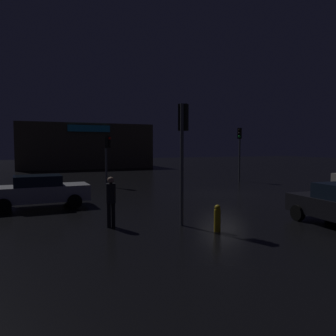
# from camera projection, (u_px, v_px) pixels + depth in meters

# --- Properties ---
(ground_plane) EXTENTS (120.00, 120.00, 0.00)m
(ground_plane) POSITION_uv_depth(u_px,v_px,m) (222.00, 194.00, 19.72)
(ground_plane) COLOR black
(store_building) EXTENTS (16.87, 9.08, 5.77)m
(store_building) POSITION_uv_depth(u_px,v_px,m) (84.00, 146.00, 44.58)
(store_building) COLOR brown
(store_building) RESTS_ON ground
(traffic_signal_main) EXTENTS (0.42, 0.42, 4.36)m
(traffic_signal_main) POSITION_uv_depth(u_px,v_px,m) (240.00, 143.00, 26.71)
(traffic_signal_main) COLOR #595B60
(traffic_signal_main) RESTS_ON ground
(traffic_signal_opposite) EXTENTS (0.42, 0.42, 4.38)m
(traffic_signal_opposite) POSITION_uv_depth(u_px,v_px,m) (183.00, 136.00, 11.77)
(traffic_signal_opposite) COLOR #595B60
(traffic_signal_opposite) RESTS_ON ground
(traffic_signal_cross_left) EXTENTS (0.41, 0.43, 3.61)m
(traffic_signal_cross_left) POSITION_uv_depth(u_px,v_px,m) (107.00, 151.00, 23.21)
(traffic_signal_cross_left) COLOR #595B60
(traffic_signal_cross_left) RESTS_ON ground
(car_near) EXTENTS (4.50, 1.99, 1.52)m
(car_near) POSITION_uv_depth(u_px,v_px,m) (39.00, 191.00, 15.20)
(car_near) COLOR #B7B7BF
(car_near) RESTS_ON ground
(pedestrian) EXTENTS (0.35, 0.35, 1.79)m
(pedestrian) POSITION_uv_depth(u_px,v_px,m) (111.00, 198.00, 11.54)
(pedestrian) COLOR black
(pedestrian) RESTS_ON ground
(fire_hydrant) EXTENTS (0.22, 0.22, 0.91)m
(fire_hydrant) POSITION_uv_depth(u_px,v_px,m) (217.00, 218.00, 10.98)
(fire_hydrant) COLOR gold
(fire_hydrant) RESTS_ON ground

